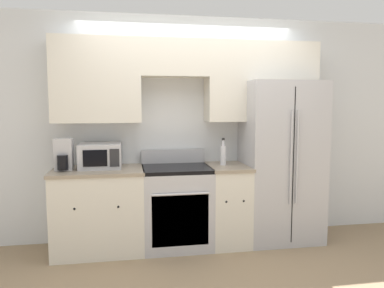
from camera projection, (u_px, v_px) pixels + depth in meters
name	position (u px, v px, depth m)	size (l,w,h in m)	color
ground_plane	(197.00, 255.00, 3.94)	(12.00, 12.00, 0.00)	#937A5B
wall_back	(189.00, 110.00, 4.36)	(8.00, 0.39, 2.60)	silver
lower_cabinets_left	(99.00, 210.00, 4.02)	(0.96, 0.64, 0.90)	silver
lower_cabinets_right	(227.00, 204.00, 4.27)	(0.45, 0.64, 0.90)	silver
oven_range	(177.00, 206.00, 4.17)	(0.74, 0.65, 1.06)	#B7B7BC
refrigerator	(279.00, 161.00, 4.41)	(0.87, 0.80, 1.84)	#B7B7BC
microwave	(100.00, 156.00, 4.05)	(0.45, 0.40, 0.27)	#B7B7BC
bottle	(223.00, 154.00, 4.23)	(0.07, 0.07, 0.31)	silver
paper_towel_holder	(64.00, 155.00, 3.89)	(0.18, 0.22, 0.34)	#B7B7BC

